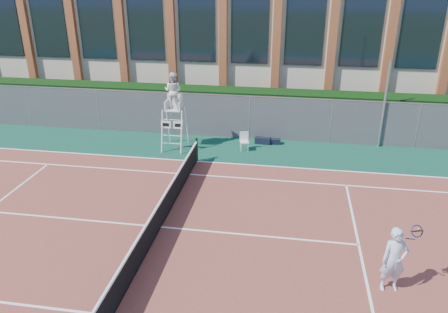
# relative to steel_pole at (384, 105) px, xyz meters

# --- Properties ---
(ground) EXTENTS (120.00, 120.00, 0.00)m
(ground) POSITION_rel_steel_pole_xyz_m (-8.32, -8.70, -2.08)
(ground) COLOR #233814
(apron) EXTENTS (36.00, 20.00, 0.01)m
(apron) POSITION_rel_steel_pole_xyz_m (-8.32, -7.70, -2.08)
(apron) COLOR #0D3C2E
(apron) RESTS_ON ground
(tennis_court) EXTENTS (23.77, 10.97, 0.02)m
(tennis_court) POSITION_rel_steel_pole_xyz_m (-8.32, -8.70, -2.06)
(tennis_court) COLOR brown
(tennis_court) RESTS_ON apron
(tennis_net) EXTENTS (0.10, 11.30, 1.10)m
(tennis_net) POSITION_rel_steel_pole_xyz_m (-8.32, -8.70, -1.54)
(tennis_net) COLOR black
(tennis_net) RESTS_ON ground
(fence) EXTENTS (40.00, 0.06, 2.20)m
(fence) POSITION_rel_steel_pole_xyz_m (-8.32, 0.10, -0.98)
(fence) COLOR #595E60
(fence) RESTS_ON ground
(hedge) EXTENTS (40.00, 1.40, 2.20)m
(hedge) POSITION_rel_steel_pole_xyz_m (-8.32, 1.30, -0.98)
(hedge) COLOR black
(hedge) RESTS_ON ground
(building) EXTENTS (45.00, 10.60, 8.22)m
(building) POSITION_rel_steel_pole_xyz_m (-8.32, 9.25, 2.06)
(building) COLOR beige
(building) RESTS_ON ground
(steel_pole) EXTENTS (0.12, 0.12, 4.16)m
(steel_pole) POSITION_rel_steel_pole_xyz_m (0.00, 0.00, 0.00)
(steel_pole) COLOR #9EA0A5
(steel_pole) RESTS_ON ground
(umpire_chair) EXTENTS (1.03, 1.59, 3.69)m
(umpire_chair) POSITION_rel_steel_pole_xyz_m (-9.70, -1.65, 0.62)
(umpire_chair) COLOR white
(umpire_chair) RESTS_ON ground
(plastic_chair) EXTENTS (0.49, 0.49, 0.87)m
(plastic_chair) POSITION_rel_steel_pole_xyz_m (-6.39, -1.46, -1.56)
(plastic_chair) COLOR silver
(plastic_chair) RESTS_ON apron
(sports_bag_near) EXTENTS (0.78, 0.36, 0.32)m
(sports_bag_near) POSITION_rel_steel_pole_xyz_m (-5.58, -0.53, -1.91)
(sports_bag_near) COLOR black
(sports_bag_near) RESTS_ON apron
(sports_bag_far) EXTENTS (0.69, 0.36, 0.26)m
(sports_bag_far) POSITION_rel_steel_pole_xyz_m (-5.04, -0.48, -1.94)
(sports_bag_far) COLOR black
(sports_bag_far) RESTS_ON apron
(tennis_player) EXTENTS (1.06, 0.74, 1.86)m
(tennis_player) POSITION_rel_steel_pole_xyz_m (-1.37, -10.66, -1.12)
(tennis_player) COLOR silver
(tennis_player) RESTS_ON tennis_court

